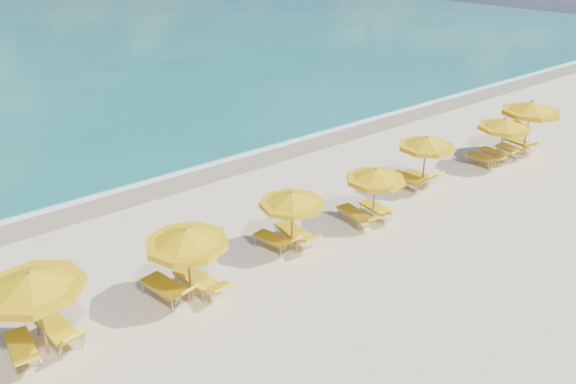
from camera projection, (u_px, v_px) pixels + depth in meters
ground_plane at (316, 239)px, 18.67m from camera, size 120.00×120.00×0.00m
wet_sand_band at (201, 172)px, 23.88m from camera, size 120.00×2.60×0.01m
foam_line at (191, 166)px, 24.44m from camera, size 120.00×1.20×0.03m
whitecap_far at (177, 74)px, 40.11m from camera, size 18.00×0.30×0.05m
umbrella_1 at (32, 283)px, 12.80m from camera, size 2.96×2.96×2.40m
umbrella_2 at (186, 239)px, 14.80m from camera, size 2.35×2.35×2.30m
umbrella_3 at (292, 200)px, 17.33m from camera, size 2.38×2.38×2.09m
umbrella_4 at (376, 176)px, 19.01m from camera, size 2.60×2.60×2.10m
umbrella_5 at (426, 143)px, 21.60m from camera, size 2.76×2.76×2.21m
umbrella_6 at (505, 124)px, 23.63m from camera, size 2.22×2.22×2.23m
umbrella_7 at (531, 108)px, 24.74m from camera, size 2.76×2.76×2.58m
lounger_1_left at (22, 350)px, 13.45m from camera, size 0.69×1.77×0.67m
lounger_1_right at (60, 335)px, 13.90m from camera, size 0.80×1.90×0.90m
lounger_2_left at (167, 292)px, 15.56m from camera, size 0.99×2.02×0.90m
lounger_2_right at (198, 284)px, 15.95m from camera, size 0.87×2.02×0.71m
lounger_3_left at (274, 243)px, 18.08m from camera, size 0.88×1.75×0.76m
lounger_3_right at (294, 236)px, 18.40m from camera, size 0.86×2.02×0.77m
lounger_4_left at (355, 217)px, 19.68m from camera, size 0.81×1.88×0.66m
lounger_4_right at (377, 211)px, 20.07m from camera, size 0.73×1.75×0.70m
lounger_5_left at (408, 182)px, 22.30m from camera, size 0.79×1.94×0.95m
lounger_5_right at (420, 178)px, 22.80m from camera, size 0.68×1.64×0.74m
lounger_6_left at (482, 161)px, 24.50m from camera, size 0.59×1.71×0.67m
lounger_6_right at (494, 155)px, 25.02m from camera, size 0.70×1.77×0.74m
lounger_7_left at (511, 151)px, 25.52m from camera, size 0.80×1.71×0.78m
lounger_7_right at (520, 145)px, 26.15m from camera, size 0.91×2.02×0.83m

